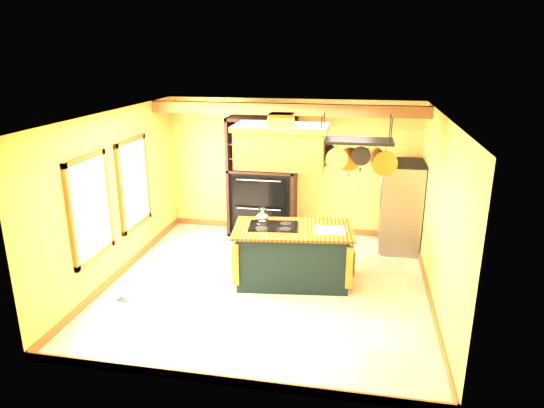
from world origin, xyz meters
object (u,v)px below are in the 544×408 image
(range_hood, at_px, (281,144))
(hutch, at_px, (263,191))
(pot_rack, at_px, (356,149))
(kitchen_island, at_px, (293,254))
(refrigerator, at_px, (400,209))

(range_hood, xyz_separation_m, hutch, (-0.71, 2.04, -1.33))
(pot_rack, xyz_separation_m, hutch, (-1.83, 2.04, -1.30))
(kitchen_island, distance_m, range_hood, 1.78)
(kitchen_island, bearing_deg, hutch, 107.04)
(hutch, bearing_deg, pot_rack, -48.17)
(range_hood, distance_m, hutch, 2.54)
(range_hood, bearing_deg, pot_rack, 0.00)
(hutch, bearing_deg, range_hood, -70.77)
(pot_rack, bearing_deg, kitchen_island, 179.97)
(refrigerator, xyz_separation_m, hutch, (-2.67, 0.34, 0.11))
(range_hood, bearing_deg, refrigerator, 40.93)
(range_hood, relative_size, hutch, 0.59)
(hutch, bearing_deg, kitchen_island, -65.97)
(kitchen_island, distance_m, refrigerator, 2.47)
(kitchen_island, xyz_separation_m, range_hood, (-0.20, -0.00, 1.77))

